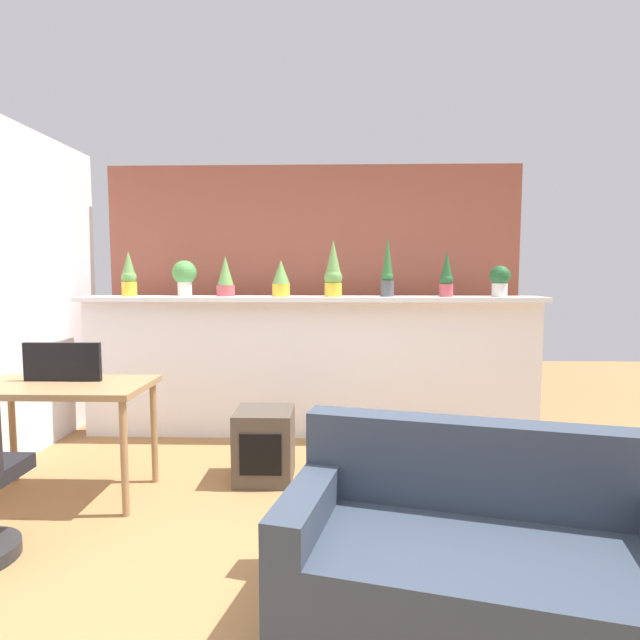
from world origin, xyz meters
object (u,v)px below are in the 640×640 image
at_px(couch, 479,563).
at_px(potted_plant_0, 129,276).
at_px(potted_plant_5, 387,271).
at_px(desk, 62,397).
at_px(potted_plant_6, 446,277).
at_px(side_cube_shelf, 264,445).
at_px(potted_plant_4, 333,271).
at_px(potted_plant_7, 500,280).
at_px(potted_plant_2, 225,277).
at_px(tv_monitor, 62,362).
at_px(potted_plant_1, 184,275).
at_px(potted_plant_3, 281,278).

bearing_deg(couch, potted_plant_0, 134.56).
relative_size(potted_plant_5, desk, 0.48).
relative_size(potted_plant_6, side_cube_shelf, 0.78).
xyz_separation_m(potted_plant_4, potted_plant_7, (1.42, -0.00, -0.07)).
relative_size(potted_plant_2, desk, 0.32).
relative_size(desk, tv_monitor, 2.17).
xyz_separation_m(potted_plant_1, potted_plant_4, (1.31, -0.07, 0.04)).
height_order(potted_plant_5, side_cube_shelf, potted_plant_5).
relative_size(potted_plant_0, potted_plant_3, 1.26).
xyz_separation_m(potted_plant_2, desk, (-0.79, -1.28, -0.76)).
relative_size(potted_plant_7, couch, 0.16).
distance_m(potted_plant_1, potted_plant_2, 0.36).
xyz_separation_m(potted_plant_5, desk, (-2.21, -1.26, -0.81)).
bearing_deg(tv_monitor, potted_plant_6, 22.86).
xyz_separation_m(potted_plant_2, potted_plant_5, (1.41, -0.03, 0.05)).
bearing_deg(potted_plant_4, potted_plant_7, -0.01).
relative_size(potted_plant_4, potted_plant_6, 1.24).
bearing_deg(tv_monitor, potted_plant_5, 27.77).
relative_size(potted_plant_0, potted_plant_2, 1.12).
distance_m(potted_plant_0, potted_plant_3, 1.34).
height_order(tv_monitor, side_cube_shelf, tv_monitor).
bearing_deg(desk, potted_plant_1, 71.56).
relative_size(potted_plant_3, potted_plant_7, 1.18).
xyz_separation_m(potted_plant_1, couch, (1.91, -2.46, -1.16)).
bearing_deg(desk, potted_plant_4, 35.05).
height_order(potted_plant_3, potted_plant_6, potted_plant_6).
xyz_separation_m(potted_plant_7, couch, (-0.82, -2.39, -1.12)).
height_order(potted_plant_0, desk, potted_plant_0).
height_order(potted_plant_4, potted_plant_7, potted_plant_4).
distance_m(potted_plant_3, side_cube_shelf, 1.48).
relative_size(potted_plant_2, tv_monitor, 0.70).
bearing_deg(side_cube_shelf, potted_plant_2, 115.63).
relative_size(potted_plant_6, potted_plant_7, 1.47).
relative_size(potted_plant_1, potted_plant_6, 0.80).
bearing_deg(couch, potted_plant_1, 127.76).
bearing_deg(desk, potted_plant_5, 29.69).
relative_size(potted_plant_1, potted_plant_7, 1.18).
relative_size(potted_plant_3, tv_monitor, 0.62).
height_order(potted_plant_5, potted_plant_6, potted_plant_5).
relative_size(potted_plant_2, potted_plant_5, 0.68).
bearing_deg(potted_plant_3, couch, -66.40).
relative_size(potted_plant_7, side_cube_shelf, 0.53).
xyz_separation_m(potted_plant_4, couch, (0.60, -2.39, -1.19)).
bearing_deg(potted_plant_5, potted_plant_1, 178.99).
bearing_deg(desk, potted_plant_7, 21.11).
bearing_deg(potted_plant_0, potted_plant_3, -0.90).
distance_m(potted_plant_0, side_cube_shelf, 2.00).
relative_size(potted_plant_0, tv_monitor, 0.78).
distance_m(potted_plant_3, tv_monitor, 1.83).
relative_size(potted_plant_2, side_cube_shelf, 0.71).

